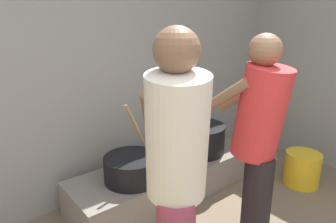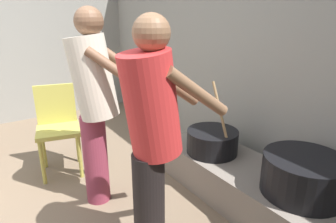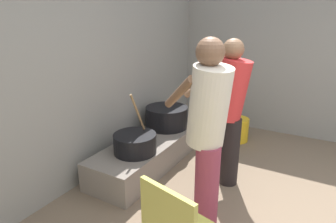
{
  "view_description": "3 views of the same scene",
  "coord_description": "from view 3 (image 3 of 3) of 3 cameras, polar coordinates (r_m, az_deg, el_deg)",
  "views": [
    {
      "loc": [
        -0.86,
        -0.08,
        1.61
      ],
      "look_at": [
        0.44,
        1.54,
        0.99
      ],
      "focal_mm": 32.15,
      "sensor_mm": 36.0,
      "label": 1
    },
    {
      "loc": [
        2.11,
        0.2,
        1.53
      ],
      "look_at": [
        0.55,
        1.25,
        0.9
      ],
      "focal_mm": 30.79,
      "sensor_mm": 36.0,
      "label": 2
    },
    {
      "loc": [
        -1.89,
        0.2,
        1.7
      ],
      "look_at": [
        0.5,
        1.57,
        0.8
      ],
      "focal_mm": 29.65,
      "sensor_mm": 36.0,
      "label": 3
    }
  ],
  "objects": [
    {
      "name": "block_enclosure_rear",
      "position": [
        3.0,
        -19.97,
        6.28
      ],
      "size": [
        5.57,
        0.2,
        2.29
      ],
      "primitive_type": "cube",
      "color": "gray",
      "rests_on": "ground_plane"
    },
    {
      "name": "hearth_ledge",
      "position": [
        3.52,
        -3.18,
        -7.89
      ],
      "size": [
        1.87,
        0.6,
        0.33
      ],
      "primitive_type": "cube",
      "color": "slate",
      "rests_on": "ground_plane"
    },
    {
      "name": "cooking_pot_main",
      "position": [
        3.07,
        -6.79,
        -6.45
      ],
      "size": [
        0.47,
        0.47,
        0.67
      ],
      "color": "black",
      "rests_on": "hearth_ledge"
    },
    {
      "name": "cooking_pot_secondary",
      "position": [
        3.75,
        -0.28,
        -1.14
      ],
      "size": [
        0.57,
        0.57,
        0.28
      ],
      "color": "black",
      "rests_on": "hearth_ledge"
    },
    {
      "name": "cook_in_red_shirt",
      "position": [
        2.89,
        12.63,
        1.21
      ],
      "size": [
        0.35,
        0.65,
        1.55
      ],
      "color": "black",
      "rests_on": "ground_plane"
    },
    {
      "name": "cook_in_cream_shirt",
      "position": [
        2.17,
        8.08,
        -3.26
      ],
      "size": [
        0.65,
        0.72,
        1.6
      ],
      "color": "#8C3347",
      "rests_on": "ground_plane"
    },
    {
      "name": "bucket_yellow_plastic",
      "position": [
        4.26,
        13.9,
        -3.55
      ],
      "size": [
        0.35,
        0.35,
        0.34
      ],
      "primitive_type": "cylinder",
      "color": "gold",
      "rests_on": "ground_plane"
    }
  ]
}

